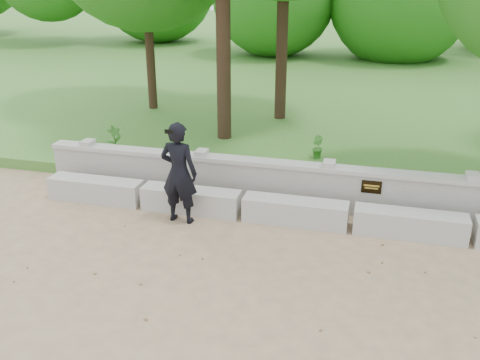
% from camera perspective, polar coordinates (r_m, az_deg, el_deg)
% --- Properties ---
extents(ground, '(80.00, 80.00, 0.00)m').
position_cam_1_polar(ground, '(8.12, 10.72, -11.10)').
color(ground, '#A18562').
rests_on(ground, ground).
extents(lawn, '(40.00, 22.00, 0.25)m').
position_cam_1_polar(lawn, '(21.27, 13.92, 9.76)').
color(lawn, '#356F27').
rests_on(lawn, ground).
extents(concrete_bench, '(11.90, 0.45, 0.45)m').
position_cam_1_polar(concrete_bench, '(9.68, 11.75, -3.96)').
color(concrete_bench, '#B2B0A8').
rests_on(concrete_bench, ground).
extents(parapet_wall, '(12.50, 0.35, 0.90)m').
position_cam_1_polar(parapet_wall, '(10.22, 12.11, -1.09)').
color(parapet_wall, '#A7A59E').
rests_on(parapet_wall, ground).
extents(man_main, '(0.72, 0.64, 1.88)m').
position_cam_1_polar(man_main, '(9.58, -6.53, 0.75)').
color(man_main, black).
rests_on(man_main, ground).
extents(shrub_a, '(0.38, 0.43, 0.67)m').
position_cam_1_polar(shrub_a, '(12.89, -13.23, 4.25)').
color(shrub_a, '#357227').
rests_on(shrub_a, lawn).
extents(shrub_b, '(0.34, 0.36, 0.52)m').
position_cam_1_polar(shrub_b, '(12.38, 8.22, 3.50)').
color(shrub_b, '#357227').
rests_on(shrub_b, lawn).
extents(shrub_d, '(0.32, 0.35, 0.57)m').
position_cam_1_polar(shrub_d, '(11.75, -6.02, 2.72)').
color(shrub_d, '#357227').
rests_on(shrub_d, lawn).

